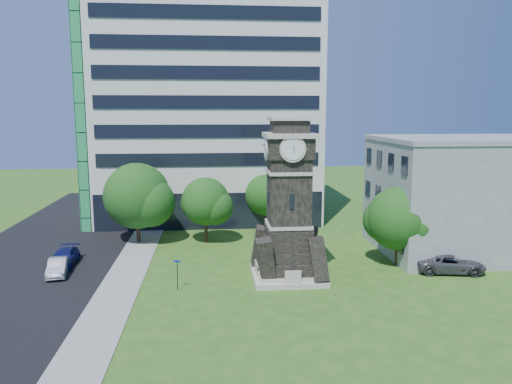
{
  "coord_description": "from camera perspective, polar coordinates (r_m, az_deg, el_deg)",
  "views": [
    {
      "loc": [
        -2.71,
        -34.46,
        12.58
      ],
      "look_at": [
        0.89,
        5.95,
        6.07
      ],
      "focal_mm": 35.0,
      "sensor_mm": 36.0,
      "label": 1
    }
  ],
  "objects": [
    {
      "name": "clock_tower",
      "position": [
        37.62,
        3.73,
        -2.09
      ],
      "size": [
        5.4,
        5.4,
        12.22
      ],
      "color": "#BCB4A4",
      "rests_on": "ground"
    },
    {
      "name": "tree_nc",
      "position": [
        48.37,
        -5.71,
        -1.27
      ],
      "size": [
        5.11,
        4.65,
        6.38
      ],
      "rotation": [
        0.0,
        0.0,
        -0.28
      ],
      "color": "#332114",
      "rests_on": "ground"
    },
    {
      "name": "office_tall",
      "position": [
        60.33,
        -5.65,
        10.64
      ],
      "size": [
        26.2,
        15.11,
        28.6
      ],
      "color": "white",
      "rests_on": "ground"
    },
    {
      "name": "tree_east",
      "position": [
        42.69,
        16.05,
        -3.14
      ],
      "size": [
        5.75,
        5.23,
        6.55
      ],
      "rotation": [
        0.0,
        0.0,
        0.27
      ],
      "color": "#332114",
      "rests_on": "ground"
    },
    {
      "name": "street",
      "position": [
        44.15,
        -25.39,
        -8.33
      ],
      "size": [
        14.0,
        80.0,
        0.02
      ],
      "primitive_type": "cube",
      "color": "black",
      "rests_on": "ground"
    },
    {
      "name": "sidewalk",
      "position": [
        41.97,
        -14.33,
        -8.57
      ],
      "size": [
        3.0,
        70.0,
        0.06
      ],
      "primitive_type": "cube",
      "color": "gray",
      "rests_on": "ground"
    },
    {
      "name": "car_street_north",
      "position": [
        44.48,
        -21.09,
        -7.04
      ],
      "size": [
        1.99,
        4.66,
        1.34
      ],
      "primitive_type": "imported",
      "rotation": [
        0.0,
        0.0,
        0.03
      ],
      "color": "navy",
      "rests_on": "ground"
    },
    {
      "name": "ground",
      "position": [
        36.79,
        -0.57,
        -10.88
      ],
      "size": [
        160.0,
        160.0,
        0.0
      ],
      "primitive_type": "plane",
      "color": "#2C5919",
      "rests_on": "ground"
    },
    {
      "name": "car_east_lot",
      "position": [
        42.72,
        21.29,
        -7.6
      ],
      "size": [
        5.7,
        3.3,
        1.49
      ],
      "primitive_type": "imported",
      "rotation": [
        0.0,
        0.0,
        1.41
      ],
      "color": "#4A4A4F",
      "rests_on": "ground"
    },
    {
      "name": "park_bench",
      "position": [
        37.64,
        4.78,
        -9.56
      ],
      "size": [
        1.98,
        0.53,
        1.02
      ],
      "rotation": [
        0.0,
        0.0,
        -0.13
      ],
      "color": "black",
      "rests_on": "ground"
    },
    {
      "name": "tree_ne",
      "position": [
        54.44,
        1.15,
        -0.44
      ],
      "size": [
        5.07,
        4.61,
        6.0
      ],
      "rotation": [
        0.0,
        0.0,
        0.34
      ],
      "color": "#332114",
      "rests_on": "ground"
    },
    {
      "name": "tree_nw",
      "position": [
        49.53,
        -13.33,
        -0.65
      ],
      "size": [
        7.04,
        6.4,
        7.77
      ],
      "rotation": [
        0.0,
        0.0,
        0.27
      ],
      "color": "#332114",
      "rests_on": "ground"
    },
    {
      "name": "office_low",
      "position": [
        48.7,
        22.73,
        -0.3
      ],
      "size": [
        15.2,
        12.2,
        10.4
      ],
      "color": "#9EA1A4",
      "rests_on": "ground"
    },
    {
      "name": "car_street_mid",
      "position": [
        42.26,
        -21.71,
        -7.95
      ],
      "size": [
        1.99,
        4.08,
        1.29
      ],
      "primitive_type": "imported",
      "rotation": [
        0.0,
        0.0,
        0.17
      ],
      "color": "#A0A1A7",
      "rests_on": "ground"
    },
    {
      "name": "street_sign",
      "position": [
        36.28,
        -8.99,
        -8.92
      ],
      "size": [
        0.54,
        0.05,
        2.26
      ],
      "rotation": [
        0.0,
        0.0,
        -0.4
      ],
      "color": "black",
      "rests_on": "ground"
    }
  ]
}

